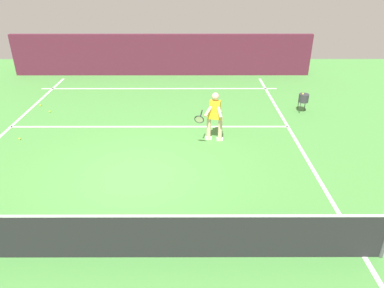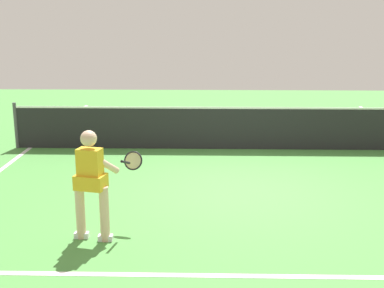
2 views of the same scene
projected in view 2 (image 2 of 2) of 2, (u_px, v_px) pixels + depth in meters
The scene contains 4 objects.
ground_plane at pixel (238, 189), 9.16m from camera, with size 25.42×25.42×0.00m, color #4C9342.
service_line_marking at pixel (255, 276), 6.10m from camera, with size 9.44×0.10×0.01m, color white.
court_net at pixel (231, 128), 11.82m from camera, with size 10.12×0.08×1.07m.
tennis_player at pixel (92, 180), 6.94m from camera, with size 0.92×0.90×1.55m.
Camera 2 is at (-0.61, -8.71, 3.01)m, focal length 47.90 mm.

